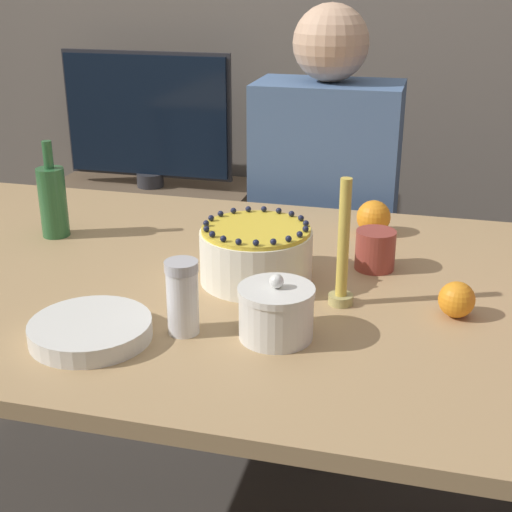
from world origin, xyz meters
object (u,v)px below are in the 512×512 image
(tv_monitor, at_px, (147,118))
(candle, at_px, (343,256))
(bottle, at_px, (53,200))
(person_man_blue_shirt, at_px, (323,253))
(sugar_bowl, at_px, (276,312))
(sugar_shaker, at_px, (183,297))
(cake, at_px, (256,254))

(tv_monitor, bearing_deg, candle, -54.00)
(bottle, xyz_separation_m, person_man_blue_shirt, (0.54, 0.56, -0.29))
(sugar_bowl, relative_size, person_man_blue_shirt, 0.10)
(bottle, bearing_deg, person_man_blue_shirt, 45.73)
(sugar_bowl, relative_size, candle, 0.54)
(sugar_shaker, distance_m, tv_monitor, 1.52)
(bottle, distance_m, tv_monitor, 1.02)
(sugar_bowl, height_order, person_man_blue_shirt, person_man_blue_shirt)
(tv_monitor, bearing_deg, sugar_shaker, -65.42)
(candle, distance_m, person_man_blue_shirt, 0.82)
(cake, distance_m, candle, 0.19)
(sugar_bowl, bearing_deg, tv_monitor, 120.10)
(candle, height_order, bottle, candle)
(candle, distance_m, bottle, 0.72)
(sugar_bowl, bearing_deg, candle, 60.27)
(sugar_shaker, bearing_deg, tv_monitor, 114.58)
(person_man_blue_shirt, bearing_deg, candle, 101.18)
(cake, relative_size, bottle, 0.99)
(person_man_blue_shirt, bearing_deg, sugar_bowl, 93.85)
(cake, xyz_separation_m, bottle, (-0.51, 0.13, 0.03))
(cake, relative_size, sugar_bowl, 1.72)
(cake, relative_size, person_man_blue_shirt, 0.18)
(cake, relative_size, tv_monitor, 0.35)
(sugar_bowl, bearing_deg, bottle, 149.74)
(cake, relative_size, sugar_shaker, 1.70)
(cake, distance_m, person_man_blue_shirt, 0.74)
(cake, bearing_deg, sugar_shaker, -105.10)
(sugar_shaker, distance_m, bottle, 0.58)
(person_man_blue_shirt, distance_m, tv_monitor, 0.90)
(cake, xyz_separation_m, tv_monitor, (-0.70, 1.14, 0.02))
(person_man_blue_shirt, bearing_deg, tv_monitor, -31.85)
(sugar_bowl, distance_m, tv_monitor, 1.57)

